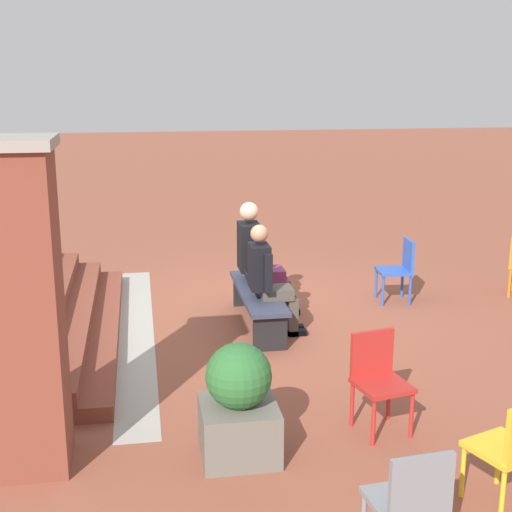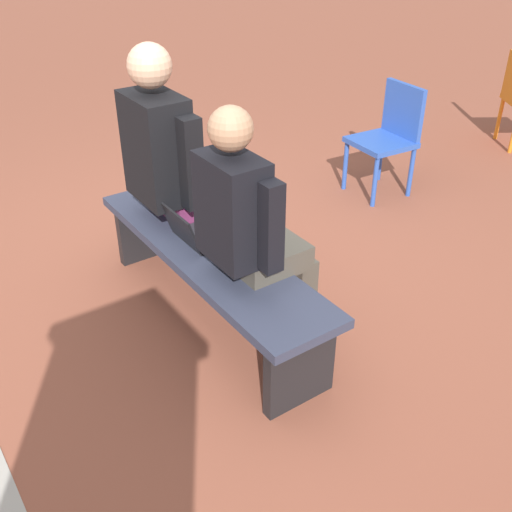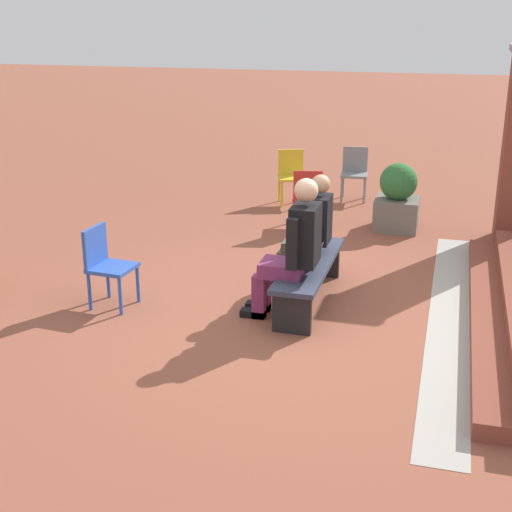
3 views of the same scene
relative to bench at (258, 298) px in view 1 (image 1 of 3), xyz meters
name	(u,v)px [view 1 (image 1 of 3)]	position (x,y,z in m)	size (l,w,h in m)	color
ground_plane	(250,317)	(0.34, 0.04, -0.35)	(60.00, 60.00, 0.00)	brown
concrete_strip	(137,332)	(0.00, 1.45, -0.35)	(5.24, 0.40, 0.01)	#A8A399
brick_steps	(52,319)	(0.00, 2.40, -0.13)	(4.44, 1.20, 0.60)	brown
brick_pillar_left_of_steps	(22,309)	(-2.82, 2.23, 0.92)	(0.64, 0.64, 2.52)	brown
bench	(258,298)	(0.00, 0.00, 0.00)	(1.80, 0.44, 0.45)	#33384C
person_student	(268,276)	(-0.31, -0.07, 0.35)	(0.52, 0.66, 1.31)	#4C473D
person_adult	(258,256)	(0.44, -0.07, 0.40)	(0.60, 0.75, 1.43)	#7F2D5B
laptop	(255,283)	(0.11, 0.01, 0.15)	(0.32, 0.29, 0.21)	black
plastic_chair_near_bench_right	(411,501)	(-4.45, -0.17, 0.13)	(0.46, 0.46, 0.84)	gray
plastic_chair_far_right	(378,375)	(-2.67, -0.58, 0.13)	(0.50, 0.50, 0.84)	red
plastic_chair_near_bench_left	(400,266)	(0.64, -2.01, 0.13)	(0.45, 0.45, 0.84)	#2D56B7
planter	(239,405)	(-2.94, 0.65, 0.08)	(0.60, 0.60, 0.94)	#6B665B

